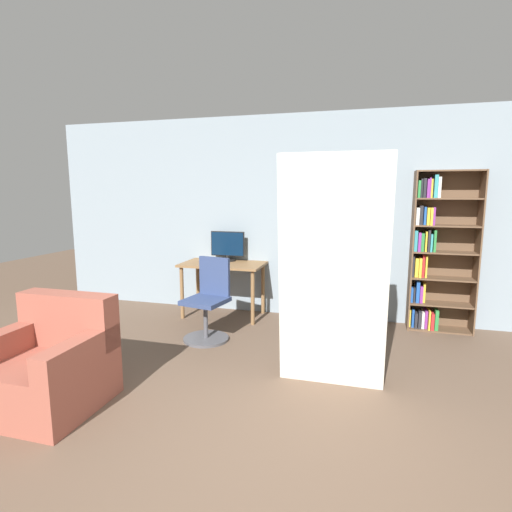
{
  "coord_description": "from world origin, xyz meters",
  "views": [
    {
      "loc": [
        0.5,
        -1.93,
        1.68
      ],
      "look_at": [
        -0.55,
        1.86,
        1.05
      ],
      "focal_mm": 28.0,
      "sensor_mm": 36.0,
      "label": 1
    }
  ],
  "objects_px": {
    "office_chair": "(208,307)",
    "armchair": "(49,366)",
    "monitor": "(228,246)",
    "bookshelf": "(435,253)",
    "mattress_near": "(334,272)"
  },
  "relations": [
    {
      "from": "monitor",
      "to": "office_chair",
      "type": "bearing_deg",
      "value": -82.75
    },
    {
      "from": "armchair",
      "to": "office_chair",
      "type": "bearing_deg",
      "value": 68.57
    },
    {
      "from": "office_chair",
      "to": "armchair",
      "type": "xyz_separation_m",
      "value": [
        -0.66,
        -1.69,
        -0.06
      ]
    },
    {
      "from": "monitor",
      "to": "mattress_near",
      "type": "xyz_separation_m",
      "value": [
        1.6,
        -1.79,
        0.06
      ]
    },
    {
      "from": "bookshelf",
      "to": "mattress_near",
      "type": "bearing_deg",
      "value": -120.63
    },
    {
      "from": "monitor",
      "to": "armchair",
      "type": "bearing_deg",
      "value": -100.84
    },
    {
      "from": "mattress_near",
      "to": "armchair",
      "type": "relative_size",
      "value": 2.37
    },
    {
      "from": "monitor",
      "to": "office_chair",
      "type": "relative_size",
      "value": 0.52
    },
    {
      "from": "bookshelf",
      "to": "mattress_near",
      "type": "relative_size",
      "value": 0.96
    },
    {
      "from": "mattress_near",
      "to": "armchair",
      "type": "height_order",
      "value": "mattress_near"
    },
    {
      "from": "office_chair",
      "to": "armchair",
      "type": "bearing_deg",
      "value": -111.43
    },
    {
      "from": "monitor",
      "to": "office_chair",
      "type": "distance_m",
      "value": 1.21
    },
    {
      "from": "monitor",
      "to": "office_chair",
      "type": "xyz_separation_m",
      "value": [
        0.14,
        -1.06,
        -0.56
      ]
    },
    {
      "from": "bookshelf",
      "to": "mattress_near",
      "type": "distance_m",
      "value": 2.09
    },
    {
      "from": "monitor",
      "to": "bookshelf",
      "type": "xyz_separation_m",
      "value": [
        2.67,
        0.01,
        0.01
      ]
    }
  ]
}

